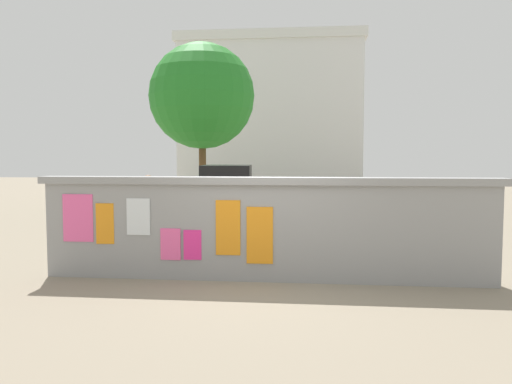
{
  "coord_description": "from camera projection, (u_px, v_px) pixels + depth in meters",
  "views": [
    {
      "loc": [
        0.73,
        -8.28,
        2.08
      ],
      "look_at": [
        -0.35,
        1.92,
        1.34
      ],
      "focal_mm": 35.31,
      "sensor_mm": 36.0,
      "label": 1
    }
  ],
  "objects": [
    {
      "name": "motorcycle",
      "position": [
        386.0,
        235.0,
        10.34
      ],
      "size": [
        1.88,
        0.64,
        0.87
      ],
      "color": "black",
      "rests_on": "ground"
    },
    {
      "name": "tree_roadside",
      "position": [
        202.0,
        96.0,
        18.53
      ],
      "size": [
        3.89,
        3.89,
        6.23
      ],
      "color": "brown",
      "rests_on": "ground"
    },
    {
      "name": "ground",
      "position": [
        286.0,
        220.0,
        16.37
      ],
      "size": [
        60.0,
        60.0,
        0.0
      ],
      "primitive_type": "plane",
      "color": "gray"
    },
    {
      "name": "auto_rickshaw_truck",
      "position": [
        266.0,
        203.0,
        12.64
      ],
      "size": [
        3.71,
        1.78,
        1.85
      ],
      "color": "black",
      "rests_on": "ground"
    },
    {
      "name": "person_walking",
      "position": [
        211.0,
        214.0,
        9.43
      ],
      "size": [
        0.43,
        0.43,
        1.62
      ],
      "color": "#338CBF",
      "rests_on": "ground"
    },
    {
      "name": "person_bystander",
      "position": [
        148.0,
        201.0,
        12.33
      ],
      "size": [
        0.35,
        0.35,
        1.62
      ],
      "color": "#D83F72",
      "rests_on": "ground"
    },
    {
      "name": "building_background",
      "position": [
        272.0,
        116.0,
        28.85
      ],
      "size": [
        10.17,
        5.38,
        8.66
      ],
      "color": "white",
      "rests_on": "ground"
    },
    {
      "name": "bicycle_near",
      "position": [
        141.0,
        242.0,
        10.03
      ],
      "size": [
        1.71,
        0.44,
        0.95
      ],
      "color": "black",
      "rests_on": "ground"
    },
    {
      "name": "poster_wall",
      "position": [
        264.0,
        228.0,
        8.37
      ],
      "size": [
        7.69,
        0.42,
        1.73
      ],
      "color": "gray",
      "rests_on": "ground"
    }
  ]
}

